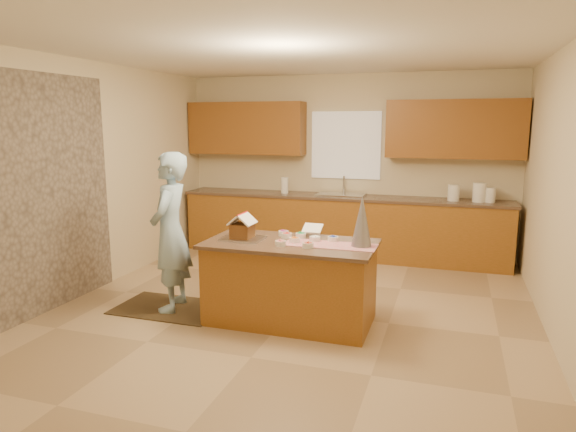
# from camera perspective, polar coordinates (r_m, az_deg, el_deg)

# --- Properties ---
(floor) EXTENTS (5.50, 5.50, 0.00)m
(floor) POSITION_cam_1_polar(r_m,az_deg,el_deg) (5.56, 0.35, -10.60)
(floor) COLOR tan
(floor) RESTS_ON ground
(ceiling) EXTENTS (5.50, 5.50, 0.00)m
(ceiling) POSITION_cam_1_polar(r_m,az_deg,el_deg) (5.24, 0.38, 18.15)
(ceiling) COLOR silver
(ceiling) RESTS_ON floor
(wall_back) EXTENTS (5.50, 5.50, 0.00)m
(wall_back) POSITION_cam_1_polar(r_m,az_deg,el_deg) (7.88, 6.46, 5.65)
(wall_back) COLOR beige
(wall_back) RESTS_ON floor
(wall_front) EXTENTS (5.50, 5.50, 0.00)m
(wall_front) POSITION_cam_1_polar(r_m,az_deg,el_deg) (2.78, -17.12, -3.46)
(wall_front) COLOR beige
(wall_front) RESTS_ON floor
(wall_left) EXTENTS (5.50, 5.50, 0.00)m
(wall_left) POSITION_cam_1_polar(r_m,az_deg,el_deg) (6.44, -21.40, 3.95)
(wall_left) COLOR beige
(wall_left) RESTS_ON floor
(wall_right) EXTENTS (5.50, 5.50, 0.00)m
(wall_right) POSITION_cam_1_polar(r_m,az_deg,el_deg) (5.08, 28.38, 1.86)
(wall_right) COLOR beige
(wall_right) RESTS_ON floor
(stone_accent) EXTENTS (0.00, 2.50, 2.50)m
(stone_accent) POSITION_cam_1_polar(r_m,az_deg,el_deg) (5.85, -26.12, 2.03)
(stone_accent) COLOR gray
(stone_accent) RESTS_ON wall_left
(window_curtain) EXTENTS (1.05, 0.03, 1.00)m
(window_curtain) POSITION_cam_1_polar(r_m,az_deg,el_deg) (7.84, 6.46, 7.82)
(window_curtain) COLOR white
(window_curtain) RESTS_ON wall_back
(back_counter_base) EXTENTS (4.80, 0.60, 0.88)m
(back_counter_base) POSITION_cam_1_polar(r_m,az_deg,el_deg) (7.72, 5.87, -1.26)
(back_counter_base) COLOR brown
(back_counter_base) RESTS_ON floor
(back_counter_top) EXTENTS (4.85, 0.63, 0.04)m
(back_counter_top) POSITION_cam_1_polar(r_m,az_deg,el_deg) (7.64, 5.94, 2.12)
(back_counter_top) COLOR brown
(back_counter_top) RESTS_ON back_counter_base
(upper_cabinet_left) EXTENTS (1.85, 0.35, 0.80)m
(upper_cabinet_left) POSITION_cam_1_polar(r_m,az_deg,el_deg) (8.14, -4.62, 9.71)
(upper_cabinet_left) COLOR brown
(upper_cabinet_left) RESTS_ON wall_back
(upper_cabinet_right) EXTENTS (1.85, 0.35, 0.80)m
(upper_cabinet_right) POSITION_cam_1_polar(r_m,az_deg,el_deg) (7.52, 18.06, 9.18)
(upper_cabinet_right) COLOR brown
(upper_cabinet_right) RESTS_ON wall_back
(sink) EXTENTS (0.70, 0.45, 0.12)m
(sink) POSITION_cam_1_polar(r_m,az_deg,el_deg) (7.64, 5.94, 2.04)
(sink) COLOR silver
(sink) RESTS_ON back_counter_top
(faucet) EXTENTS (0.03, 0.03, 0.28)m
(faucet) POSITION_cam_1_polar(r_m,az_deg,el_deg) (7.80, 6.24, 3.46)
(faucet) COLOR silver
(faucet) RESTS_ON back_counter_top
(island_base) EXTENTS (1.61, 0.81, 0.79)m
(island_base) POSITION_cam_1_polar(r_m,az_deg,el_deg) (5.19, 0.25, -7.56)
(island_base) COLOR brown
(island_base) RESTS_ON floor
(island_top) EXTENTS (1.68, 0.88, 0.04)m
(island_top) POSITION_cam_1_polar(r_m,az_deg,el_deg) (5.08, 0.26, -3.13)
(island_top) COLOR brown
(island_top) RESTS_ON island_base
(table_runner) EXTENTS (0.90, 0.32, 0.01)m
(table_runner) POSITION_cam_1_polar(r_m,az_deg,el_deg) (4.97, 4.70, -3.22)
(table_runner) COLOR #AA0C21
(table_runner) RESTS_ON island_top
(baking_tray) EXTENTS (0.41, 0.30, 0.02)m
(baking_tray) POSITION_cam_1_polar(r_m,az_deg,el_deg) (5.20, -5.08, -2.52)
(baking_tray) COLOR silver
(baking_tray) RESTS_ON island_top
(cookbook) EXTENTS (0.20, 0.15, 0.08)m
(cookbook) POSITION_cam_1_polar(r_m,az_deg,el_deg) (5.34, 2.74, -1.39)
(cookbook) COLOR white
(cookbook) RESTS_ON island_top
(tinsel_tree) EXTENTS (0.20, 0.20, 0.49)m
(tinsel_tree) POSITION_cam_1_polar(r_m,az_deg,el_deg) (4.90, 8.22, -0.57)
(tinsel_tree) COLOR #ACADB9
(tinsel_tree) RESTS_ON island_top
(rug) EXTENTS (1.14, 0.74, 0.01)m
(rug) POSITION_cam_1_polar(r_m,az_deg,el_deg) (5.80, -13.03, -9.91)
(rug) COLOR black
(rug) RESTS_ON floor
(boy) EXTENTS (0.51, 0.68, 1.68)m
(boy) POSITION_cam_1_polar(r_m,az_deg,el_deg) (5.54, -12.95, -1.74)
(boy) COLOR #97BBD7
(boy) RESTS_ON rug
(canister_a) EXTENTS (0.16, 0.16, 0.22)m
(canister_a) POSITION_cam_1_polar(r_m,az_deg,el_deg) (7.46, 17.96, 2.48)
(canister_a) COLOR white
(canister_a) RESTS_ON back_counter_top
(canister_b) EXTENTS (0.18, 0.18, 0.26)m
(canister_b) POSITION_cam_1_polar(r_m,az_deg,el_deg) (7.47, 20.54, 2.48)
(canister_b) COLOR white
(canister_b) RESTS_ON back_counter_top
(canister_c) EXTENTS (0.14, 0.14, 0.20)m
(canister_c) POSITION_cam_1_polar(r_m,az_deg,el_deg) (7.48, 21.59, 2.19)
(canister_c) COLOR white
(canister_c) RESTS_ON back_counter_top
(paper_towel) EXTENTS (0.11, 0.11, 0.24)m
(paper_towel) POSITION_cam_1_polar(r_m,az_deg,el_deg) (7.85, -0.38, 3.43)
(paper_towel) COLOR white
(paper_towel) RESTS_ON back_counter_top
(gingerbread_house) EXTENTS (0.25, 0.25, 0.25)m
(gingerbread_house) POSITION_cam_1_polar(r_m,az_deg,el_deg) (5.17, -5.10, -1.39)
(gingerbread_house) COLOR brown
(gingerbread_house) RESTS_ON baking_tray
(candy_bowls) EXTENTS (0.66, 0.55, 0.05)m
(candy_bowls) POSITION_cam_1_polar(r_m,az_deg,el_deg) (5.11, 1.37, -2.54)
(candy_bowls) COLOR red
(candy_bowls) RESTS_ON island_top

